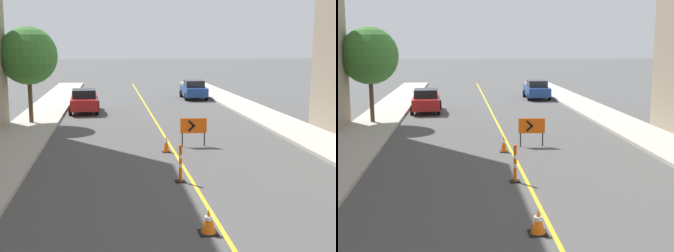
% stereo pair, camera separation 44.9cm
% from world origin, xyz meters
% --- Properties ---
extents(lane_stripe, '(0.12, 57.83, 0.01)m').
position_xyz_m(lane_stripe, '(0.00, 28.91, 0.00)').
color(lane_stripe, gold).
rests_on(lane_stripe, ground_plane).
extents(sidewalk_left, '(2.74, 57.83, 0.16)m').
position_xyz_m(sidewalk_left, '(-7.07, 28.91, 0.08)').
color(sidewalk_left, '#ADA89E').
rests_on(sidewalk_left, ground_plane).
extents(sidewalk_right, '(2.74, 57.83, 0.16)m').
position_xyz_m(sidewalk_right, '(7.07, 28.91, 0.08)').
color(sidewalk_right, '#ADA89E').
rests_on(sidewalk_right, ground_plane).
extents(traffic_cone_second, '(0.47, 0.47, 0.62)m').
position_xyz_m(traffic_cone_second, '(-0.38, 13.17, 0.30)').
color(traffic_cone_second, black).
rests_on(traffic_cone_second, ground_plane).
extents(traffic_cone_third, '(0.34, 0.34, 0.72)m').
position_xyz_m(traffic_cone_third, '(-0.35, 22.02, 0.35)').
color(traffic_cone_third, black).
rests_on(traffic_cone_third, ground_plane).
extents(delineator_post_rear, '(0.35, 0.35, 1.29)m').
position_xyz_m(delineator_post_rear, '(-0.40, 17.57, 0.57)').
color(delineator_post_rear, black).
rests_on(delineator_post_rear, ground_plane).
extents(arrow_barricade_primary, '(1.20, 0.13, 1.29)m').
position_xyz_m(arrow_barricade_primary, '(1.02, 23.03, 0.90)').
color(arrow_barricade_primary, '#EF560C').
rests_on(arrow_barricade_primary, ground_plane).
extents(parked_car_curb_near, '(1.99, 4.37, 1.59)m').
position_xyz_m(parked_car_curb_near, '(-4.42, 34.51, 0.80)').
color(parked_car_curb_near, maroon).
rests_on(parked_car_curb_near, ground_plane).
extents(parked_car_curb_mid, '(1.94, 4.34, 1.59)m').
position_xyz_m(parked_car_curb_mid, '(4.37, 41.51, 0.80)').
color(parked_car_curb_mid, navy).
rests_on(parked_car_curb_mid, ground_plane).
extents(street_tree_left_near, '(3.26, 3.26, 5.42)m').
position_xyz_m(street_tree_left_near, '(-7.20, 29.80, 3.94)').
color(street_tree_left_near, '#4C3823').
rests_on(street_tree_left_near, sidewalk_left).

